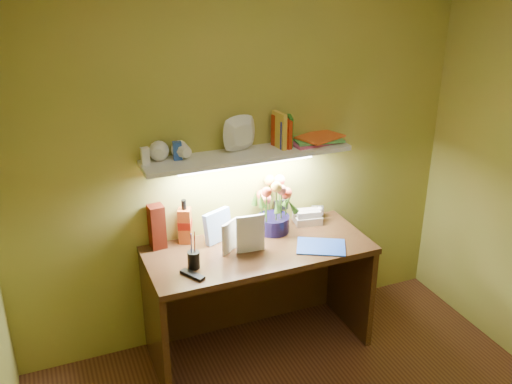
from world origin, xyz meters
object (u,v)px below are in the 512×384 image
(telephone, at_px, (308,215))
(desk_clock, at_px, (317,212))
(whisky_bottle, at_px, (185,221))
(desk, at_px, (259,299))
(flower_bouquet, at_px, (273,205))

(telephone, bearing_deg, desk_clock, 36.28)
(whisky_bottle, bearing_deg, desk, -31.51)
(telephone, height_order, whisky_bottle, whisky_bottle)
(telephone, relative_size, whisky_bottle, 0.62)
(whisky_bottle, bearing_deg, desk_clock, 0.32)
(flower_bouquet, xyz_separation_m, desk_clock, (0.37, 0.08, -0.15))
(telephone, height_order, desk_clock, telephone)
(telephone, bearing_deg, whisky_bottle, -172.33)
(telephone, bearing_deg, desk, -144.69)
(desk, relative_size, desk_clock, 17.26)
(desk, height_order, desk_clock, desk_clock)
(desk_clock, bearing_deg, telephone, -132.29)
(whisky_bottle, bearing_deg, flower_bouquet, -7.13)
(flower_bouquet, bearing_deg, whisky_bottle, 172.87)
(desk, height_order, telephone, telephone)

